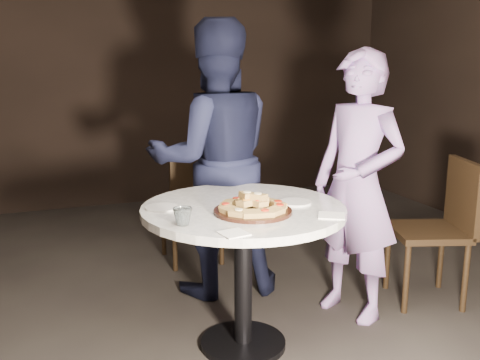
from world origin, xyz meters
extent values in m
plane|color=black|center=(0.00, 0.00, 0.00)|extent=(7.00, 7.00, 0.00)
cylinder|color=black|center=(0.02, 0.12, 0.02)|extent=(0.63, 0.63, 0.03)
cylinder|color=black|center=(0.02, 0.12, 0.41)|extent=(0.13, 0.13, 0.75)
cylinder|color=silver|center=(0.02, 0.12, 0.79)|extent=(1.43, 1.43, 0.04)
cylinder|color=black|center=(0.02, -0.02, 0.82)|extent=(0.49, 0.49, 0.02)
cube|color=#A37D3F|center=(0.16, -0.03, 0.84)|extent=(0.07, 0.09, 0.04)
cylinder|color=red|center=(0.16, -0.03, 0.86)|extent=(0.04, 0.04, 0.01)
cube|color=#A37D3F|center=(0.14, 0.04, 0.84)|extent=(0.10, 0.11, 0.04)
cube|color=#A37D3F|center=(0.10, 0.09, 0.84)|extent=(0.11, 0.10, 0.04)
cylinder|color=beige|center=(0.10, 0.09, 0.86)|extent=(0.05, 0.05, 0.01)
cube|color=#A37D3F|center=(0.04, 0.12, 0.84)|extent=(0.10, 0.09, 0.04)
cube|color=#A37D3F|center=(-0.02, 0.11, 0.84)|extent=(0.10, 0.08, 0.04)
cylinder|color=red|center=(-0.02, 0.11, 0.86)|extent=(0.05, 0.05, 0.01)
cube|color=#A37D3F|center=(-0.08, 0.08, 0.84)|extent=(0.10, 0.11, 0.04)
cube|color=#A37D3F|center=(-0.11, 0.02, 0.84)|extent=(0.10, 0.10, 0.04)
cylinder|color=red|center=(-0.11, 0.02, 0.86)|extent=(0.05, 0.05, 0.01)
cube|color=#A37D3F|center=(-0.11, -0.04, 0.84)|extent=(0.09, 0.10, 0.04)
cube|color=#A37D3F|center=(-0.09, -0.10, 0.84)|extent=(0.10, 0.11, 0.04)
cylinder|color=beige|center=(-0.09, -0.10, 0.86)|extent=(0.05, 0.05, 0.01)
cube|color=#A37D3F|center=(-0.03, -0.14, 0.84)|extent=(0.10, 0.08, 0.04)
cube|color=#A37D3F|center=(0.03, -0.15, 0.84)|extent=(0.09, 0.07, 0.04)
cylinder|color=red|center=(0.03, -0.15, 0.86)|extent=(0.04, 0.04, 0.01)
cube|color=#A37D3F|center=(0.09, -0.13, 0.84)|extent=(0.10, 0.10, 0.04)
cube|color=#A37D3F|center=(0.14, -0.09, 0.84)|extent=(0.10, 0.10, 0.04)
cylinder|color=red|center=(0.14, -0.09, 0.86)|extent=(0.05, 0.05, 0.01)
cube|color=#A37D3F|center=(0.06, 0.00, 0.87)|extent=(0.10, 0.09, 0.03)
cylinder|color=#2D6B1E|center=(0.06, 0.00, 0.89)|extent=(0.05, 0.05, 0.01)
cube|color=#A37D3F|center=(0.01, 0.02, 0.87)|extent=(0.10, 0.10, 0.03)
cylinder|color=beige|center=(0.01, 0.02, 0.89)|extent=(0.05, 0.05, 0.01)
cube|color=#A37D3F|center=(-0.02, -0.03, 0.87)|extent=(0.10, 0.09, 0.04)
cylinder|color=orange|center=(-0.02, -0.03, 0.89)|extent=(0.05, 0.05, 0.01)
cube|color=#A37D3F|center=(0.04, -0.06, 0.87)|extent=(0.08, 0.10, 0.03)
cylinder|color=red|center=(0.04, -0.06, 0.89)|extent=(0.05, 0.05, 0.01)
cube|color=#A37D3F|center=(0.06, 0.00, 0.87)|extent=(0.10, 0.08, 0.03)
cylinder|color=#2D6B1E|center=(0.06, 0.00, 0.89)|extent=(0.05, 0.05, 0.01)
cube|color=#A37D3F|center=(0.00, 0.01, 0.90)|extent=(0.07, 0.09, 0.04)
cylinder|color=beige|center=(0.00, 0.01, 0.91)|extent=(0.04, 0.04, 0.01)
cube|color=#A37D3F|center=(0.04, -0.04, 0.90)|extent=(0.10, 0.11, 0.04)
cylinder|color=beige|center=(0.04, -0.04, 0.91)|extent=(0.05, 0.05, 0.01)
cylinder|color=white|center=(-0.39, 0.22, 0.82)|extent=(0.23, 0.23, 0.01)
cylinder|color=white|center=(0.31, 0.08, 0.82)|extent=(0.19, 0.19, 0.01)
imported|color=silver|center=(-0.36, -0.10, 0.85)|extent=(0.11, 0.11, 0.08)
cube|color=white|center=(-0.18, -0.30, 0.81)|extent=(0.13, 0.13, 0.01)
cube|color=white|center=(0.36, -0.21, 0.81)|extent=(0.18, 0.18, 0.01)
cube|color=black|center=(0.11, 1.53, 0.47)|extent=(0.44, 0.44, 0.04)
cube|color=black|center=(0.12, 1.31, 0.70)|extent=(0.44, 0.05, 0.47)
cylinder|color=black|center=(0.30, 1.71, 0.23)|extent=(0.04, 0.04, 0.47)
cylinder|color=black|center=(-0.08, 1.71, 0.23)|extent=(0.04, 0.04, 0.47)
cylinder|color=black|center=(0.30, 1.34, 0.23)|extent=(0.04, 0.04, 0.47)
cylinder|color=black|center=(-0.07, 1.34, 0.23)|extent=(0.04, 0.04, 0.47)
cube|color=black|center=(1.36, 0.27, 0.47)|extent=(0.55, 0.55, 0.04)
cube|color=black|center=(1.57, 0.20, 0.71)|extent=(0.17, 0.43, 0.47)
cylinder|color=black|center=(1.24, 0.51, 0.24)|extent=(0.05, 0.05, 0.47)
cylinder|color=black|center=(1.12, 0.15, 0.24)|extent=(0.05, 0.05, 0.47)
cylinder|color=black|center=(1.60, 0.39, 0.24)|extent=(0.05, 0.05, 0.47)
cylinder|color=black|center=(1.48, 0.03, 0.24)|extent=(0.05, 0.05, 0.47)
imported|color=black|center=(0.11, 0.92, 0.92)|extent=(0.96, 0.78, 1.83)
imported|color=#8469A8|center=(0.82, 0.27, 0.82)|extent=(0.60, 0.71, 1.64)
camera|label=1|loc=(-0.94, -2.43, 1.55)|focal=40.00mm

